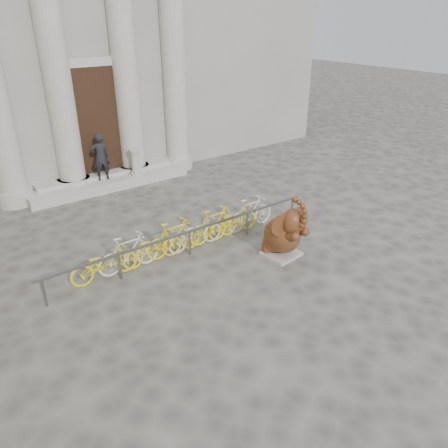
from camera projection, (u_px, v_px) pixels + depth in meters
ground at (287, 313)px, 9.53m from camera, size 80.00×80.00×0.00m
classical_building at (38, 8)px, 17.61m from camera, size 22.00×10.70×12.00m
entrance_steps at (110, 182)px, 16.21m from camera, size 6.00×1.20×0.36m
elephant_statue at (283, 234)px, 11.46m from camera, size 1.20×1.36×1.79m
bike_rack at (184, 235)px, 11.75m from camera, size 8.00×0.53×1.00m
pedestrian at (100, 157)px, 15.57m from camera, size 0.66×0.48×1.71m
balustrade_post at (135, 163)px, 16.21m from camera, size 0.40×0.40×0.98m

